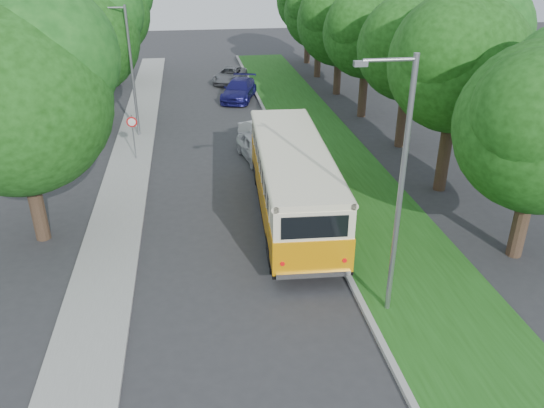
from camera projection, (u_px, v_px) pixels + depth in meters
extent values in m
plane|color=#2D2D30|center=(243.00, 278.00, 18.43)|extent=(120.00, 120.00, 0.00)
cube|color=gray|center=(313.00, 206.00, 23.32)|extent=(0.20, 70.00, 0.15)
cube|color=#1E4D14|center=(364.00, 203.00, 23.65)|extent=(4.50, 70.00, 0.13)
cube|color=gray|center=(117.00, 220.00, 22.17)|extent=(2.20, 70.00, 0.12)
cylinder|color=#332319|center=(522.00, 215.00, 19.09)|extent=(0.56, 0.56, 3.35)
sphere|color=#143D0D|center=(543.00, 128.00, 17.64)|extent=(5.85, 5.85, 5.85)
sphere|color=#143D0D|center=(537.00, 114.00, 16.55)|extent=(4.09, 4.09, 4.09)
cylinder|color=#332319|center=(445.00, 147.00, 24.18)|extent=(0.56, 0.56, 4.26)
sphere|color=#143D0D|center=(458.00, 63.00, 22.51)|extent=(5.98, 5.98, 5.98)
sphere|color=#143D0D|center=(479.00, 31.00, 22.66)|extent=(4.49, 4.49, 4.49)
sphere|color=#143D0D|center=(449.00, 49.00, 21.39)|extent=(4.19, 4.19, 4.19)
cylinder|color=#332319|center=(403.00, 113.00, 29.61)|extent=(0.56, 0.56, 3.95)
sphere|color=#143D0D|center=(410.00, 48.00, 28.06)|extent=(5.61, 5.61, 5.61)
sphere|color=#143D0D|center=(426.00, 24.00, 28.19)|extent=(4.21, 4.21, 4.21)
sphere|color=#143D0D|center=(401.00, 37.00, 27.01)|extent=(3.92, 3.92, 3.92)
cylinder|color=#332319|center=(363.00, 88.00, 34.90)|extent=(0.56, 0.56, 3.86)
sphere|color=#143D0D|center=(367.00, 33.00, 33.36)|extent=(5.64, 5.64, 5.64)
sphere|color=#143D0D|center=(381.00, 13.00, 33.50)|extent=(4.23, 4.23, 4.23)
sphere|color=#143D0D|center=(359.00, 23.00, 32.30)|extent=(3.95, 3.95, 3.95)
cylinder|color=#332319|center=(338.00, 71.00, 40.26)|extent=(0.56, 0.56, 3.58)
sphere|color=#143D0D|center=(340.00, 22.00, 38.70)|extent=(6.36, 6.36, 6.36)
sphere|color=#143D0D|center=(354.00, 2.00, 38.86)|extent=(4.77, 4.77, 4.77)
sphere|color=#143D0D|center=(331.00, 12.00, 37.51)|extent=(4.45, 4.45, 4.45)
cylinder|color=#332319|center=(318.00, 55.00, 45.54)|extent=(0.56, 0.56, 3.68)
sphere|color=#143D0D|center=(319.00, 13.00, 44.01)|extent=(5.91, 5.91, 5.91)
sphere|color=#143D0D|center=(311.00, 4.00, 42.91)|extent=(4.14, 4.14, 4.14)
cylinder|color=#332319|center=(307.00, 41.00, 50.83)|extent=(0.56, 0.56, 4.05)
sphere|color=#143D0D|center=(308.00, 1.00, 49.21)|extent=(5.97, 5.97, 5.97)
cylinder|color=#332319|center=(35.00, 196.00, 20.12)|extent=(0.56, 0.56, 3.68)
sphere|color=#143D0D|center=(14.00, 100.00, 18.49)|extent=(6.80, 6.80, 6.80)
sphere|color=#143D0D|center=(47.00, 56.00, 18.65)|extent=(5.10, 5.10, 5.10)
cylinder|color=#332319|center=(90.00, 100.00, 32.54)|extent=(0.56, 0.56, 3.68)
sphere|color=#143D0D|center=(81.00, 37.00, 30.90)|extent=(6.80, 6.80, 6.80)
sphere|color=#143D0D|center=(100.00, 11.00, 31.06)|extent=(5.10, 5.10, 5.10)
sphere|color=#143D0D|center=(57.00, 24.00, 29.63)|extent=(4.76, 4.76, 4.76)
cylinder|color=#332319|center=(112.00, 61.00, 43.17)|extent=(0.56, 0.56, 3.68)
sphere|color=#143D0D|center=(106.00, 13.00, 41.53)|extent=(6.80, 6.80, 6.80)
sphere|color=#143D0D|center=(89.00, 3.00, 40.27)|extent=(4.76, 4.76, 4.76)
cylinder|color=gray|center=(400.00, 197.00, 15.04)|extent=(0.16, 0.16, 8.00)
cylinder|color=gray|center=(390.00, 60.00, 13.24)|extent=(1.40, 0.10, 0.10)
cube|color=gray|center=(361.00, 64.00, 13.17)|extent=(0.35, 0.16, 0.14)
cylinder|color=gray|center=(132.00, 74.00, 30.32)|extent=(0.16, 0.16, 7.50)
cylinder|color=gray|center=(111.00, 8.00, 28.63)|extent=(1.40, 0.10, 0.10)
cube|color=gray|center=(97.00, 9.00, 28.56)|extent=(0.35, 0.16, 0.14)
cylinder|color=gray|center=(134.00, 138.00, 27.89)|extent=(0.06, 0.06, 2.50)
cone|color=red|center=(132.00, 122.00, 27.46)|extent=(0.56, 0.02, 0.56)
cone|color=white|center=(132.00, 122.00, 27.44)|extent=(0.40, 0.02, 0.40)
imported|color=silver|center=(258.00, 148.00, 28.28)|extent=(2.25, 4.18, 1.35)
imported|color=white|center=(268.00, 136.00, 29.74)|extent=(3.09, 4.76, 1.48)
imported|color=navy|center=(239.00, 90.00, 39.29)|extent=(3.42, 5.42, 1.46)
imported|color=slate|center=(230.00, 75.00, 44.11)|extent=(3.49, 4.87, 1.23)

